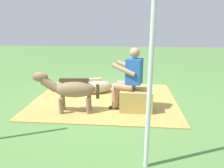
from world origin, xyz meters
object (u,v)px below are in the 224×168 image
Objects in this scene: tent_pole_left at (150,80)px; pony_lying at (92,87)px; hay_bale at (136,100)px; person_seated at (129,77)px; pony_standing at (70,89)px.

pony_lying is at bearing -66.80° from tent_pole_left.
person_seated is (0.16, -0.03, 0.51)m from hay_bale.
pony_standing is 0.57× the size of tent_pole_left.
pony_standing is at bearing 9.02° from hay_bale.
pony_lying is at bearing -42.53° from hay_bale.
hay_bale is 0.54m from person_seated.
hay_bale is 0.29× the size of tent_pole_left.
pony_standing is (1.35, 0.21, 0.29)m from hay_bale.
person_seated reaches higher than pony_standing.
pony_lying is 3.26m from tent_pole_left.
pony_lying is (-0.22, -1.24, -0.33)m from pony_standing.
hay_bale reaches higher than pony_lying.
pony_lying is (0.96, -1.00, -0.56)m from person_seated.
tent_pole_left is (-0.10, 1.82, 0.95)m from hay_bale.
tent_pole_left is at bearing 113.20° from pony_lying.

